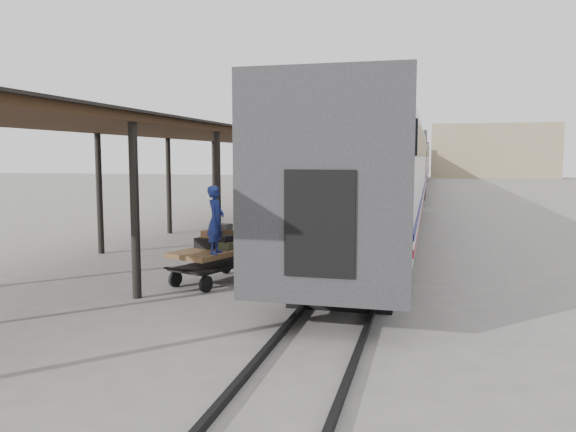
# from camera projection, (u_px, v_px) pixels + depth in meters

# --- Properties ---
(ground) EXTENTS (160.00, 160.00, 0.00)m
(ground) POSITION_uv_depth(u_px,v_px,m) (225.00, 282.00, 14.20)
(ground) COLOR slate
(ground) RESTS_ON ground
(train) EXTENTS (3.45, 76.01, 4.01)m
(train) POSITION_uv_depth(u_px,v_px,m) (408.00, 162.00, 45.71)
(train) COLOR silver
(train) RESTS_ON ground
(canopy) EXTENTS (4.90, 64.30, 4.15)m
(canopy) POSITION_uv_depth(u_px,v_px,m) (303.00, 144.00, 37.74)
(canopy) COLOR #422B19
(canopy) RESTS_ON ground
(rails) EXTENTS (1.54, 150.00, 0.12)m
(rails) POSITION_uv_depth(u_px,v_px,m) (408.00, 194.00, 46.18)
(rails) COLOR black
(rails) RESTS_ON ground
(building_far) EXTENTS (18.00, 10.00, 8.00)m
(building_far) POSITION_uv_depth(u_px,v_px,m) (492.00, 151.00, 85.54)
(building_far) COLOR tan
(building_far) RESTS_ON ground
(building_left) EXTENTS (12.00, 8.00, 6.00)m
(building_left) POSITION_uv_depth(u_px,v_px,m) (340.00, 158.00, 95.37)
(building_left) COLOR tan
(building_left) RESTS_ON ground
(baggage_cart) EXTENTS (1.99, 2.68, 0.86)m
(baggage_cart) POSITION_uv_depth(u_px,v_px,m) (217.00, 257.00, 14.11)
(baggage_cart) COLOR brown
(baggage_cart) RESTS_ON ground
(suitcase_stack) EXTENTS (1.46, 1.14, 0.57)m
(suitcase_stack) POSITION_uv_depth(u_px,v_px,m) (222.00, 239.00, 14.35)
(suitcase_stack) COLOR #3E3E41
(suitcase_stack) RESTS_ON baggage_cart
(luggage_tug) EXTENTS (1.41, 1.86, 1.47)m
(luggage_tug) POSITION_uv_depth(u_px,v_px,m) (313.00, 202.00, 31.05)
(luggage_tug) COLOR maroon
(luggage_tug) RESTS_ON ground
(porter) EXTENTS (0.41, 0.61, 1.62)m
(porter) POSITION_uv_depth(u_px,v_px,m) (216.00, 220.00, 13.31)
(porter) COLOR navy
(porter) RESTS_ON baggage_cart
(pedestrian) EXTENTS (0.93, 0.42, 1.56)m
(pedestrian) POSITION_uv_depth(u_px,v_px,m) (301.00, 200.00, 30.76)
(pedestrian) COLOR black
(pedestrian) RESTS_ON ground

